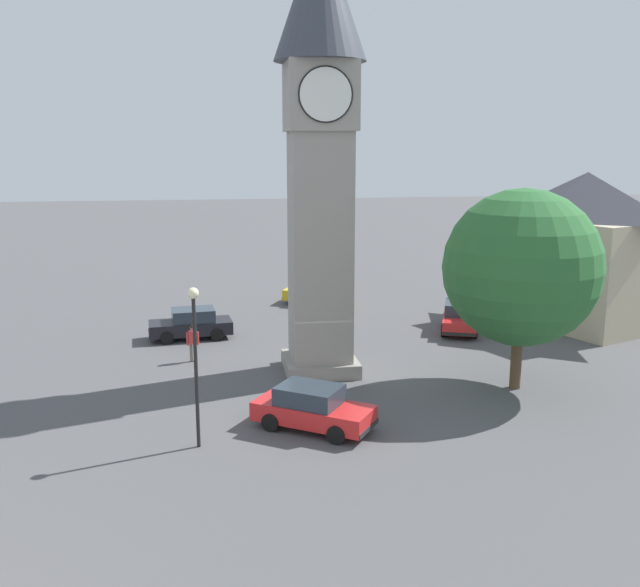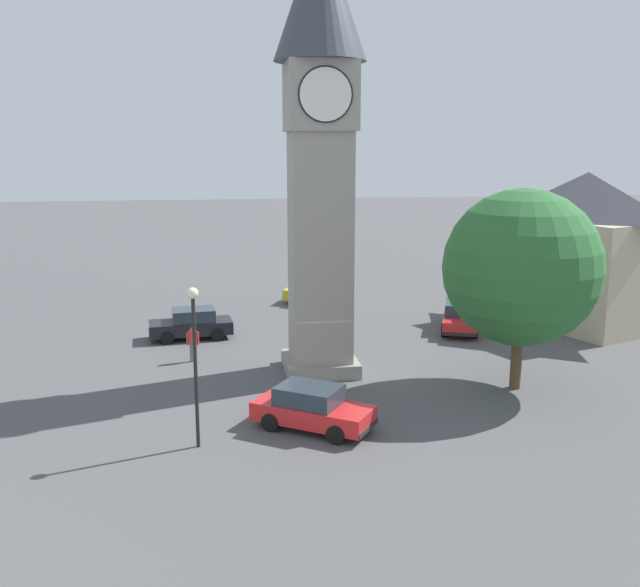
% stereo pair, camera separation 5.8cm
% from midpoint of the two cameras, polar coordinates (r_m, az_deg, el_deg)
% --- Properties ---
extents(ground_plane, '(200.00, 200.00, 0.00)m').
position_cam_midpoint_polar(ground_plane, '(30.90, -0.05, -6.23)').
color(ground_plane, '#4C4C4F').
extents(clock_tower, '(3.73, 3.73, 18.36)m').
position_cam_midpoint_polar(clock_tower, '(29.39, -0.06, 14.00)').
color(clock_tower, gray).
rests_on(clock_tower, ground).
extents(car_blue_kerb, '(3.05, 4.46, 1.53)m').
position_cam_midpoint_polar(car_blue_kerb, '(37.83, 11.18, -1.87)').
color(car_blue_kerb, red).
rests_on(car_blue_kerb, ground).
extents(car_silver_kerb, '(4.36, 3.72, 1.53)m').
position_cam_midpoint_polar(car_silver_kerb, '(24.59, -0.68, -9.21)').
color(car_silver_kerb, red).
rests_on(car_silver_kerb, ground).
extents(car_red_corner, '(4.28, 2.12, 1.53)m').
position_cam_midpoint_polar(car_red_corner, '(36.29, -10.39, -2.42)').
color(car_red_corner, black).
rests_on(car_red_corner, ground).
extents(car_white_side, '(4.45, 3.36, 1.53)m').
position_cam_midpoint_polar(car_white_side, '(43.32, -0.14, 0.11)').
color(car_white_side, gold).
rests_on(car_white_side, ground).
extents(pedestrian, '(0.56, 0.23, 1.69)m').
position_cam_midpoint_polar(pedestrian, '(32.40, -10.28, -3.70)').
color(pedestrian, '#706656').
rests_on(pedestrian, ground).
extents(tree, '(6.16, 6.16, 8.02)m').
position_cam_midpoint_polar(tree, '(28.63, 15.90, 2.02)').
color(tree, brown).
rests_on(tree, ground).
extents(building_terrace_right, '(8.23, 9.55, 8.21)m').
position_cam_midpoint_polar(building_terrace_right, '(40.66, 20.38, 3.49)').
color(building_terrace_right, tan).
rests_on(building_terrace_right, ground).
extents(lamp_post, '(0.36, 0.36, 5.29)m').
position_cam_midpoint_polar(lamp_post, '(22.66, -10.12, -3.92)').
color(lamp_post, black).
rests_on(lamp_post, ground).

